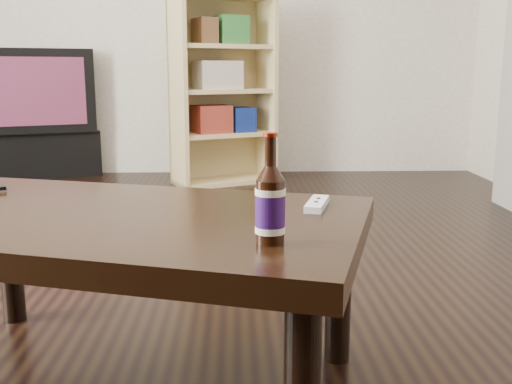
{
  "coord_description": "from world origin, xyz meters",
  "views": [
    {
      "loc": [
        0.54,
        -1.94,
        0.84
      ],
      "look_at": [
        0.58,
        -0.72,
        0.59
      ],
      "focal_mm": 42.0,
      "sensor_mm": 36.0,
      "label": 1
    }
  ],
  "objects_px": {
    "tv": "(35,90)",
    "beer_bottle": "(270,205)",
    "remote": "(317,204)",
    "tv_stand": "(39,153)",
    "coffee_table": "(115,236)",
    "bookshelf": "(221,87)"
  },
  "relations": [
    {
      "from": "beer_bottle",
      "to": "remote",
      "type": "xyz_separation_m",
      "value": [
        0.15,
        0.33,
        -0.07
      ]
    },
    {
      "from": "beer_bottle",
      "to": "bookshelf",
      "type": "bearing_deg",
      "value": 93.17
    },
    {
      "from": "bookshelf",
      "to": "remote",
      "type": "height_order",
      "value": "bookshelf"
    },
    {
      "from": "tv",
      "to": "beer_bottle",
      "type": "height_order",
      "value": "tv"
    },
    {
      "from": "remote",
      "to": "tv_stand",
      "type": "bearing_deg",
      "value": 135.19
    },
    {
      "from": "tv",
      "to": "beer_bottle",
      "type": "bearing_deg",
      "value": -87.6
    },
    {
      "from": "bookshelf",
      "to": "tv",
      "type": "bearing_deg",
      "value": 141.8
    },
    {
      "from": "tv",
      "to": "beer_bottle",
      "type": "relative_size",
      "value": 4.17
    },
    {
      "from": "tv_stand",
      "to": "beer_bottle",
      "type": "bearing_deg",
      "value": -87.6
    },
    {
      "from": "tv_stand",
      "to": "remote",
      "type": "relative_size",
      "value": 5.39
    },
    {
      "from": "tv_stand",
      "to": "bookshelf",
      "type": "distance_m",
      "value": 1.6
    },
    {
      "from": "tv_stand",
      "to": "remote",
      "type": "height_order",
      "value": "remote"
    },
    {
      "from": "bookshelf",
      "to": "beer_bottle",
      "type": "bearing_deg",
      "value": -111.65
    },
    {
      "from": "bookshelf",
      "to": "beer_bottle",
      "type": "relative_size",
      "value": 5.81
    },
    {
      "from": "tv",
      "to": "coffee_table",
      "type": "distance_m",
      "value": 3.56
    },
    {
      "from": "tv",
      "to": "coffee_table",
      "type": "bearing_deg",
      "value": -91.36
    },
    {
      "from": "tv_stand",
      "to": "tv",
      "type": "relative_size",
      "value": 0.92
    },
    {
      "from": "tv",
      "to": "remote",
      "type": "height_order",
      "value": "tv"
    },
    {
      "from": "bookshelf",
      "to": "beer_bottle",
      "type": "xyz_separation_m",
      "value": [
        0.18,
        -3.25,
        -0.15
      ]
    },
    {
      "from": "tv",
      "to": "remote",
      "type": "bearing_deg",
      "value": -83.43
    },
    {
      "from": "remote",
      "to": "tv",
      "type": "bearing_deg",
      "value": 135.19
    },
    {
      "from": "tv",
      "to": "bookshelf",
      "type": "distance_m",
      "value": 1.51
    }
  ]
}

